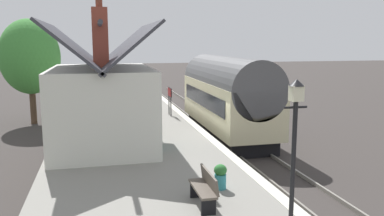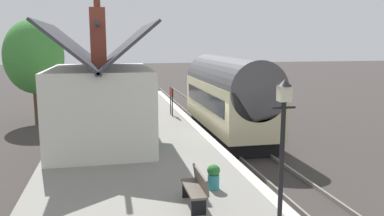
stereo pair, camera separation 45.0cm
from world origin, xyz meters
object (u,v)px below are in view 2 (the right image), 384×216
at_px(station_building, 101,103).
at_px(bench_mid_platform, 196,187).
at_px(train, 228,96).
at_px(station_sign_board, 171,94).
at_px(planter_bench_right, 214,176).
at_px(lamp_post_platform, 283,127).
at_px(tree_far_right, 34,57).
at_px(bench_near_building, 141,95).

relative_size(station_building, bench_mid_platform, 4.54).
xyz_separation_m(train, station_sign_board, (1.70, 2.79, -0.03)).
xyz_separation_m(station_building, planter_bench_right, (-5.76, -3.07, -1.31)).
xyz_separation_m(station_building, bench_mid_platform, (-6.77, -2.34, -1.20)).
xyz_separation_m(train, station_building, (-3.92, 6.51, 0.46)).
relative_size(station_building, planter_bench_right, 8.99).
xyz_separation_m(train, planter_bench_right, (-9.68, 3.44, -0.85)).
distance_m(lamp_post_platform, tree_far_right, 20.31).
xyz_separation_m(bench_near_building, bench_mid_platform, (-17.79, 0.13, 0.00)).
bearing_deg(bench_mid_platform, lamp_post_platform, -141.47).
height_order(train, bench_near_building, train).
height_order(station_sign_board, tree_far_right, tree_far_right).
bearing_deg(station_building, bench_near_building, -12.64).
bearing_deg(station_building, tree_far_right, 22.19).
xyz_separation_m(lamp_post_platform, station_sign_board, (14.18, 0.04, -1.16)).
relative_size(train, bench_near_building, 6.43).
distance_m(station_building, bench_near_building, 11.36).
relative_size(bench_near_building, station_sign_board, 0.89).
bearing_deg(planter_bench_right, station_sign_board, -3.30).
bearing_deg(station_sign_board, station_building, 146.46).
bearing_deg(bench_near_building, bench_mid_platform, 179.59).
distance_m(lamp_post_platform, station_sign_board, 14.23).
bearing_deg(station_building, planter_bench_right, -151.94).
distance_m(train, bench_mid_platform, 11.49).
relative_size(bench_mid_platform, station_sign_board, 0.89).
bearing_deg(station_sign_board, planter_bench_right, 176.70).
height_order(station_building, station_sign_board, station_building).
bearing_deg(planter_bench_right, bench_mid_platform, 144.19).
distance_m(train, tree_far_right, 12.48).
relative_size(train, lamp_post_platform, 2.72).
height_order(bench_mid_platform, lamp_post_platform, lamp_post_platform).
relative_size(bench_near_building, tree_far_right, 0.22).
bearing_deg(train, lamp_post_platform, 167.60).
distance_m(bench_near_building, station_sign_board, 5.59).
bearing_deg(planter_bench_right, station_building, 28.06).
bearing_deg(train, bench_mid_platform, 158.68).
relative_size(station_building, lamp_post_platform, 1.92).
relative_size(train, station_sign_board, 5.74).
xyz_separation_m(bench_near_building, lamp_post_platform, (-19.58, -1.30, 1.87)).
height_order(planter_bench_right, lamp_post_platform, lamp_post_platform).
relative_size(planter_bench_right, tree_far_right, 0.11).
relative_size(train, planter_bench_right, 12.74).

